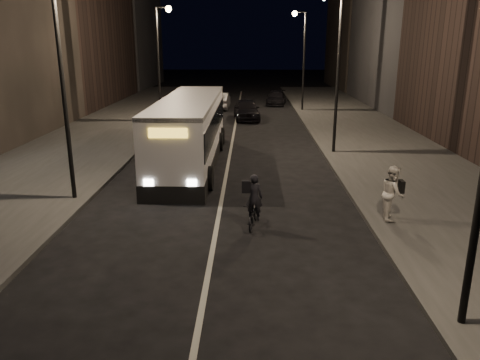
# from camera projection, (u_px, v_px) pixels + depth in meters

# --- Properties ---
(ground) EXTENTS (180.00, 180.00, 0.00)m
(ground) POSITION_uv_depth(u_px,v_px,m) (213.00, 247.00, 13.93)
(ground) COLOR black
(ground) RESTS_ON ground
(sidewalk_right) EXTENTS (7.00, 70.00, 0.16)m
(sidewalk_right) POSITION_uv_depth(u_px,v_px,m) (377.00, 145.00, 27.15)
(sidewalk_right) COLOR #323230
(sidewalk_right) RESTS_ON ground
(sidewalk_left) EXTENTS (7.00, 70.00, 0.16)m
(sidewalk_left) POSITION_uv_depth(u_px,v_px,m) (87.00, 144.00, 27.50)
(sidewalk_left) COLOR #323230
(sidewalk_left) RESTS_ON ground
(streetlight_right_mid) EXTENTS (1.20, 0.44, 8.12)m
(streetlight_right_mid) POSITION_uv_depth(u_px,v_px,m) (334.00, 52.00, 23.79)
(streetlight_right_mid) COLOR black
(streetlight_right_mid) RESTS_ON sidewalk_right
(streetlight_right_far) EXTENTS (1.20, 0.44, 8.12)m
(streetlight_right_far) POSITION_uv_depth(u_px,v_px,m) (301.00, 48.00, 39.12)
(streetlight_right_far) COLOR black
(streetlight_right_far) RESTS_ON sidewalk_right
(streetlight_left_near) EXTENTS (1.20, 0.44, 8.12)m
(streetlight_left_near) POSITION_uv_depth(u_px,v_px,m) (67.00, 57.00, 16.35)
(streetlight_left_near) COLOR black
(streetlight_left_near) RESTS_ON sidewalk_left
(streetlight_left_far) EXTENTS (1.20, 0.44, 8.12)m
(streetlight_left_far) POSITION_uv_depth(u_px,v_px,m) (161.00, 49.00, 33.59)
(streetlight_left_far) COLOR black
(streetlight_left_far) RESTS_ON sidewalk_left
(city_bus) EXTENTS (2.87, 12.14, 3.26)m
(city_bus) POSITION_uv_depth(u_px,v_px,m) (190.00, 129.00, 22.83)
(city_bus) COLOR white
(city_bus) RESTS_ON ground
(cyclist_on_bicycle) EXTENTS (0.80, 1.67, 1.85)m
(cyclist_on_bicycle) POSITION_uv_depth(u_px,v_px,m) (254.00, 209.00, 15.26)
(cyclist_on_bicycle) COLOR black
(cyclist_on_bicycle) RESTS_ON ground
(pedestrian_woman) EXTENTS (0.80, 0.97, 1.83)m
(pedestrian_woman) POSITION_uv_depth(u_px,v_px,m) (393.00, 193.00, 15.42)
(pedestrian_woman) COLOR beige
(pedestrian_woman) RESTS_ON sidewalk_right
(car_near) EXTENTS (2.27, 4.76, 1.57)m
(car_near) POSITION_uv_depth(u_px,v_px,m) (246.00, 109.00, 36.29)
(car_near) COLOR black
(car_near) RESTS_ON ground
(car_mid) EXTENTS (1.69, 4.52, 1.48)m
(car_mid) POSITION_uv_depth(u_px,v_px,m) (220.00, 101.00, 41.99)
(car_mid) COLOR #414043
(car_mid) RESTS_ON ground
(car_far) EXTENTS (2.26, 4.48, 1.25)m
(car_far) POSITION_uv_depth(u_px,v_px,m) (276.00, 98.00, 44.91)
(car_far) COLOR black
(car_far) RESTS_ON ground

